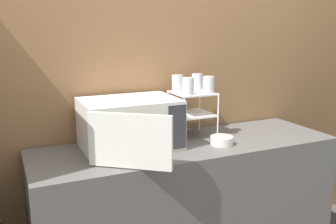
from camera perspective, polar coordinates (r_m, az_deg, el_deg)
The scene contains 9 objects.
wall_back at distance 2.62m, azimuth -0.40°, elevation 4.94°, with size 8.00×0.06×2.60m.
counter at distance 2.57m, azimuth 2.92°, elevation -14.78°, with size 1.96×0.62×0.94m.
microwave at distance 2.27m, azimuth -5.85°, elevation -1.87°, with size 0.59×0.70×0.30m.
dish_rack at distance 2.51m, azimuth 3.75°, elevation 1.17°, with size 0.26×0.26×0.30m.
glass_front_left at distance 2.38m, azimuth 3.10°, elevation 3.94°, with size 0.07×0.07×0.11m.
glass_back_right at distance 2.60m, azimuth 4.45°, elevation 4.65°, with size 0.07×0.07×0.11m.
glass_front_right at distance 2.46m, azimuth 6.19°, elevation 4.16°, with size 0.07×0.07×0.11m.
glass_back_left at distance 2.52m, azimuth 1.44°, elevation 4.44°, with size 0.07×0.07×0.11m.
bowl at distance 2.38m, azimuth 8.19°, elevation -4.35°, with size 0.14×0.14×0.05m.
Camera 1 is at (-1.06, -1.71, 1.66)m, focal length 40.00 mm.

